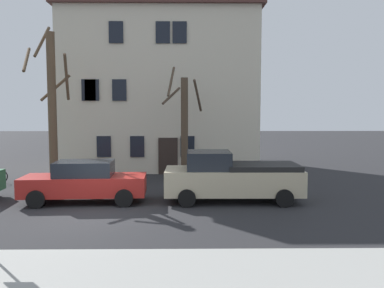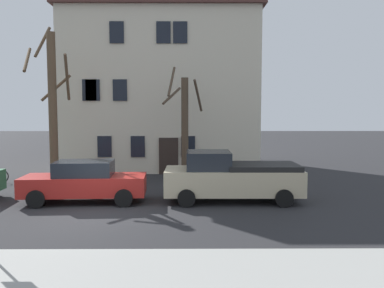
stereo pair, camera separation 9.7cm
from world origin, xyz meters
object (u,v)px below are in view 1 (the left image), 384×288
Objects in this scene: car_red_sedan at (85,182)px; tree_bare_near at (52,104)px; pickup_truck_beige at (231,177)px; tree_bare_mid at (184,125)px; building_main at (162,75)px.

tree_bare_near is at bearing 123.37° from car_red_sedan.
tree_bare_near is 1.43× the size of pickup_truck_beige.
car_red_sedan is 5.83m from pickup_truck_beige.
tree_bare_near is 6.56m from tree_bare_mid.
tree_bare_near reaches higher than car_red_sedan.
tree_bare_mid reaches higher than pickup_truck_beige.
building_main reaches higher than car_red_sedan.
tree_bare_near is 1.60× the size of car_red_sedan.
pickup_truck_beige is (8.32, -3.59, -2.98)m from tree_bare_near.
tree_bare_mid is at bearing 112.43° from pickup_truck_beige.
car_red_sedan is at bearing -128.41° from tree_bare_mid.
building_main is 2.51× the size of car_red_sedan.
building_main reaches higher than tree_bare_mid.
car_red_sedan is 0.90× the size of pickup_truck_beige.
pickup_truck_beige is (1.94, -4.69, -1.93)m from tree_bare_mid.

